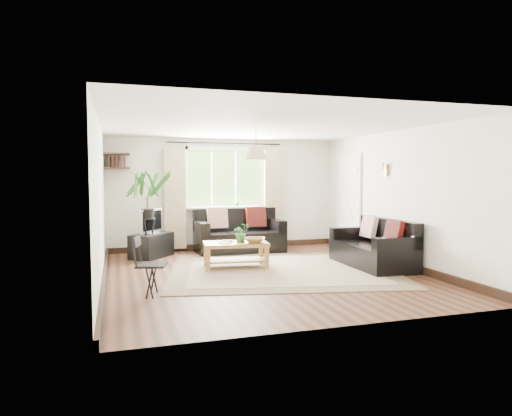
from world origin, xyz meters
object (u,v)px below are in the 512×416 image
object	(u,v)px
sofa_right	(372,244)
palm_stand	(147,215)
folding_chair	(152,266)
coffee_table	(236,255)
sofa_back	(239,231)
tv_stand	(152,245)

from	to	relation	value
sofa_right	palm_stand	world-z (taller)	palm_stand
palm_stand	folding_chair	world-z (taller)	palm_stand
coffee_table	palm_stand	distance (m)	2.05
sofa_back	tv_stand	xyz separation A→B (m)	(-1.83, -0.16, -0.19)
palm_stand	tv_stand	bearing A→B (deg)	58.16
sofa_back	tv_stand	distance (m)	1.84
sofa_back	coffee_table	world-z (taller)	sofa_back
sofa_right	palm_stand	bearing A→B (deg)	-117.32
coffee_table	tv_stand	size ratio (longest dim) A/B	1.26
sofa_back	sofa_right	distance (m)	2.89
sofa_back	tv_stand	size ratio (longest dim) A/B	2.09
sofa_right	coffee_table	distance (m)	2.41
sofa_back	folding_chair	size ratio (longest dim) A/B	2.29
palm_stand	folding_chair	bearing A→B (deg)	-92.82
coffee_table	palm_stand	xyz separation A→B (m)	(-1.39, 1.37, 0.63)
coffee_table	folding_chair	bearing A→B (deg)	-136.73
coffee_table	sofa_back	bearing A→B (deg)	72.92
coffee_table	palm_stand	bearing A→B (deg)	135.54
sofa_back	folding_chair	bearing A→B (deg)	-124.00
sofa_back	coffee_table	bearing A→B (deg)	-107.67
sofa_right	coffee_table	bearing A→B (deg)	-103.79
tv_stand	sofa_right	bearing A→B (deg)	-80.71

